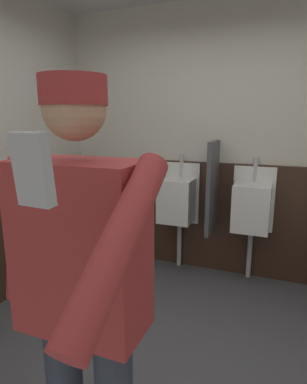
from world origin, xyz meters
TOP-DOWN VIEW (x-y plane):
  - wall_back at (0.00, 1.79)m, footprint 4.01×0.12m
  - wainscot_band_back at (0.00, 1.71)m, footprint 3.41×0.03m
  - urinal_left at (-0.44, 1.57)m, footprint 0.40×0.34m
  - urinal_middle at (0.31, 1.57)m, footprint 0.40×0.34m
  - privacy_divider_panel at (-0.06, 1.50)m, footprint 0.04×0.40m
  - person at (-0.05, -0.75)m, footprint 0.66×0.60m
  - cell_phone at (0.23, -1.25)m, footprint 0.06×0.03m

SIDE VIEW (x-z plane):
  - wainscot_band_back at x=0.00m, z-range 0.00..1.16m
  - urinal_left at x=-0.44m, z-range 0.16..1.40m
  - urinal_middle at x=0.31m, z-range 0.16..1.40m
  - privacy_divider_panel at x=-0.06m, z-range 0.50..1.40m
  - person at x=-0.05m, z-range 0.15..1.89m
  - wall_back at x=0.00m, z-range 0.00..2.72m
  - cell_phone at x=0.23m, z-range 1.48..1.59m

